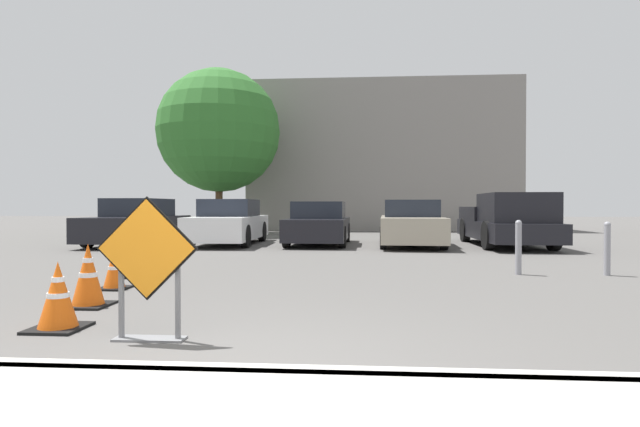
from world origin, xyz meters
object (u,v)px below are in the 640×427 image
Objects in this scene: parked_car_third at (319,225)px; bollard_second at (607,247)px; parked_car_nearest at (137,223)px; pickup_truck at (508,223)px; traffic_cone_second at (88,276)px; traffic_cone_third at (114,269)px; bollard_nearest at (518,246)px; road_closed_sign at (147,263)px; traffic_cone_nearest at (58,296)px; parked_car_second at (229,223)px; traffic_cone_fourth at (139,259)px; parked_car_fourth at (411,224)px.

bollard_second is at bearing 131.55° from parked_car_third.
parked_car_nearest is 11.77m from pickup_truck.
parked_car_nearest is at bearing 111.16° from traffic_cone_second.
traffic_cone_third is 8.40m from bollard_second.
parked_car_third is 4.20× the size of bollard_nearest.
traffic_cone_second is 10.48m from parked_car_nearest.
traffic_cone_nearest is (-1.09, 0.36, -0.39)m from road_closed_sign.
traffic_cone_nearest is 0.71× the size of bollard_second.
parked_car_third is at bearing 74.88° from traffic_cone_third.
road_closed_sign reaches higher than traffic_cone_third.
road_closed_sign is 0.28× the size of parked_car_nearest.
traffic_cone_second is at bearing 93.73° from parked_car_second.
parked_car_third is (2.41, 8.94, 0.34)m from traffic_cone_third.
pickup_truck is at bearing -176.93° from parked_car_nearest.
traffic_cone_third is at bearing 121.65° from road_closed_sign.
pickup_truck reaches higher than parked_car_second.
traffic_cone_fourth is (-0.80, 3.65, -0.01)m from traffic_cone_nearest.
traffic_cone_fourth is 0.70× the size of bollard_second.
bollard_second is (6.42, 4.85, -0.21)m from road_closed_sign.
traffic_cone_third is 0.13× the size of parked_car_fourth.
parked_car_third is (2.59, 7.70, 0.32)m from traffic_cone_fourth.
road_closed_sign is 11.73m from parked_car_third.
parked_car_fourth is at bearing 58.37° from traffic_cone_third.
traffic_cone_nearest is 0.15× the size of parked_car_nearest.
traffic_cone_second reaches higher than traffic_cone_fourth.
road_closed_sign is 0.32× the size of parked_car_third.
traffic_cone_third is at bearing -165.67° from bollard_second.
traffic_cone_second is at bearing 52.11° from pickup_truck.
parked_car_second is at bearing 93.44° from traffic_cone_third.
bollard_nearest is (6.58, 2.08, 0.22)m from traffic_cone_third.
parked_car_second is at bearing 92.72° from traffic_cone_fourth.
parked_car_second reaches higher than traffic_cone_third.
traffic_cone_nearest is 8.75m from bollard_second.
pickup_truck is at bearing -179.94° from parked_car_fourth.
traffic_cone_third is at bearing 76.59° from parked_car_third.
traffic_cone_nearest is 11.35m from parked_car_second.
traffic_cone_nearest is at bearing -142.94° from bollard_nearest.
parked_car_nearest is 13.27m from bollard_second.
parked_car_second is at bearing 3.11° from parked_car_third.
traffic_cone_nearest is at bearing 94.87° from parked_car_second.
traffic_cone_nearest is 13.38m from pickup_truck.
parked_car_second is 9.83m from bollard_nearest.
parked_car_second reaches higher than traffic_cone_second.
road_closed_sign reaches higher than traffic_cone_second.
parked_car_second is (-2.24, 11.64, -0.03)m from road_closed_sign.
bollard_second reaches higher than traffic_cone_nearest.
road_closed_sign is at bearing -64.85° from traffic_cone_fourth.
traffic_cone_third is at bearing 103.42° from traffic_cone_second.
parked_car_fourth reaches higher than road_closed_sign.
parked_car_second is at bearing -169.93° from parked_car_nearest.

